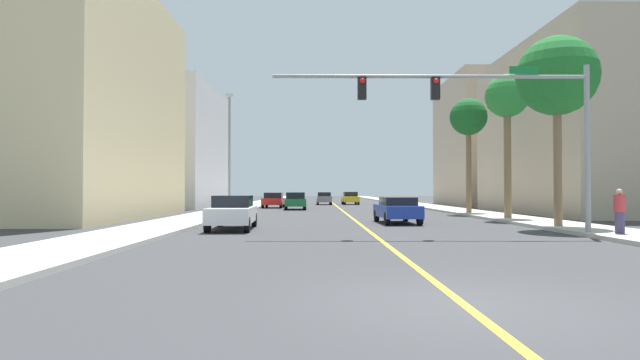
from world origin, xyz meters
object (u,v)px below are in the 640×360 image
Objects in this scene: car_gray at (324,198)px; car_red at (274,200)px; car_yellow at (350,198)px; pedestrian at (620,211)px; palm_near at (557,77)px; car_white at (233,212)px; palm_mid at (507,100)px; car_blue at (397,209)px; street_lamp at (229,147)px; car_green at (295,201)px; palm_far at (469,119)px; traffic_signal_mast at (486,107)px.

car_gray is 0.99× the size of car_red.
car_yellow is 13.90m from car_red.
car_gray is 43.10m from pedestrian.
palm_near is 15.42m from car_white.
palm_mid is 1.86× the size of car_blue.
pedestrian is (9.91, -41.94, 0.19)m from car_gray.
car_blue is at bearing -39.33° from street_lamp.
car_green is at bearing 105.50° from car_blue.
pedestrian is at bearing -67.20° from car_green.
palm_mid is at bearing -72.68° from car_gray.
street_lamp is at bearing -81.77° from car_white.
car_green is at bearing 128.82° from palm_mid.
car_red is at bearing 71.22° from pedestrian.
car_red is (-14.84, 13.27, -5.98)m from palm_far.
car_white is at bearing -79.74° from street_lamp.
palm_mid is (0.35, 6.85, 0.20)m from palm_near.
car_yellow is 16.61m from car_green.
car_red is (1.78, 14.79, -3.85)m from street_lamp.
traffic_signal_mast is at bearing -75.58° from car_blue.
street_lamp is 2.06× the size of car_gray.
palm_mid is (4.60, 10.23, 2.07)m from traffic_signal_mast.
pedestrian is (12.67, -26.87, 0.16)m from car_green.
car_yellow is (-6.73, 24.57, -5.95)m from palm_far.
car_green is (-5.98, 18.75, 0.06)m from car_blue.
car_green is at bearing 69.07° from street_lamp.
pedestrian is at bearing -90.50° from palm_mid.
palm_near is 39.27m from car_yellow.
palm_mid is 1.79× the size of car_white.
car_red is at bearing 107.51° from car_blue.
palm_mid reaches higher than car_red.
car_gray is (-5.40, 41.17, -4.06)m from traffic_signal_mast.
car_blue is (-6.45, 3.97, -5.96)m from palm_near.
pedestrian is (-0.10, -11.00, -5.94)m from palm_mid.
car_red is (-15.02, 20.12, -6.14)m from palm_mid.
car_blue is at bearing 148.37° from palm_near.
car_red reaches higher than car_blue.
pedestrian is (14.93, -31.12, 0.20)m from car_red.
traffic_signal_mast reaches higher than pedestrian.
car_red is at bearing -91.08° from car_white.
car_green is 2.90× the size of pedestrian.
car_yellow reaches higher than car_red.
palm_near is 26.56m from car_green.
palm_far is (4.41, 17.08, 1.91)m from traffic_signal_mast.
street_lamp reaches higher than pedestrian.
car_yellow is 39.16m from car_white.
pedestrian is (0.09, -17.85, -5.78)m from palm_far.
car_green is (-5.86, -15.54, 0.01)m from car_yellow.
car_blue is at bearing -74.77° from car_green.
palm_near is 39.45m from car_gray.
palm_far reaches higher than car_red.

